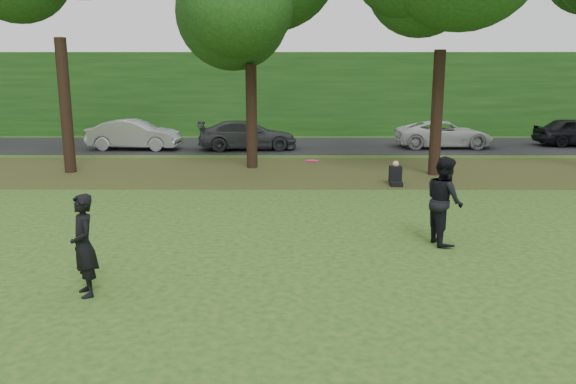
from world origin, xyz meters
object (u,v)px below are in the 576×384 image
object	(u,v)px
player_left	(84,245)
seated_person	(396,176)
player_right	(444,200)
frisbee	(312,161)

from	to	relation	value
player_left	seated_person	distance (m)	12.19
player_right	seated_person	distance (m)	6.82
player_right	seated_person	size ratio (longest dim) A/B	2.40
player_left	player_right	size ratio (longest dim) A/B	0.90
player_right	frisbee	size ratio (longest dim) A/B	5.26
player_left	seated_person	world-z (taller)	player_left
frisbee	seated_person	world-z (taller)	frisbee
player_left	frisbee	world-z (taller)	frisbee
player_left	seated_person	size ratio (longest dim) A/B	2.16
player_right	player_left	bearing A→B (deg)	105.83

